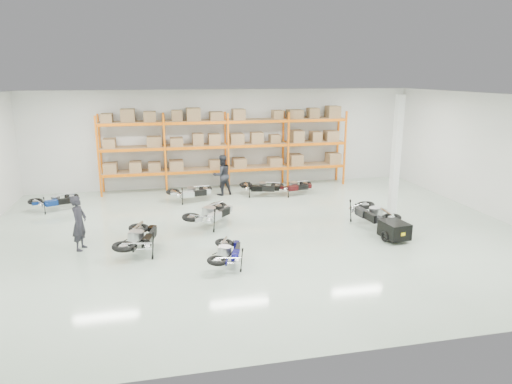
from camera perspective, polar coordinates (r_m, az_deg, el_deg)
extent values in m
plane|color=#ACC0AF|center=(15.36, 0.06, -5.18)|extent=(18.00, 18.00, 0.00)
plane|color=white|center=(14.47, 0.06, 11.84)|extent=(18.00, 18.00, 0.00)
plane|color=silver|center=(21.55, -3.90, 6.70)|extent=(18.00, 0.00, 18.00)
plane|color=silver|center=(8.29, 10.39, -6.43)|extent=(18.00, 0.00, 18.00)
plane|color=silver|center=(18.80, 28.03, 3.86)|extent=(0.00, 14.00, 14.00)
cube|color=orange|center=(20.58, -19.11, 4.14)|extent=(0.08, 0.08, 3.50)
cube|color=orange|center=(21.46, -18.84, 4.57)|extent=(0.08, 0.08, 3.50)
cube|color=orange|center=(20.42, -11.28, 4.59)|extent=(0.08, 0.08, 3.50)
cube|color=orange|center=(21.31, -11.33, 5.00)|extent=(0.08, 0.08, 3.50)
cube|color=orange|center=(20.65, -3.47, 4.95)|extent=(0.08, 0.08, 3.50)
cube|color=orange|center=(21.53, -3.83, 5.34)|extent=(0.08, 0.08, 3.50)
cube|color=orange|center=(21.24, 4.05, 5.21)|extent=(0.08, 0.08, 3.50)
cube|color=orange|center=(22.10, 3.40, 5.59)|extent=(0.08, 0.08, 3.50)
cube|color=orange|center=(22.18, 11.05, 5.38)|extent=(0.08, 0.08, 3.50)
cube|color=orange|center=(23.00, 10.17, 5.74)|extent=(0.08, 0.08, 3.50)
cube|color=orange|center=(20.61, -15.05, 2.05)|extent=(2.70, 0.08, 0.12)
cube|color=orange|center=(21.49, -14.95, 2.56)|extent=(2.70, 0.08, 0.12)
cube|color=#916F4A|center=(21.04, -15.01, 2.50)|extent=(2.68, 0.88, 0.02)
cube|color=#916F4A|center=(20.99, -15.06, 3.11)|extent=(2.40, 0.70, 0.44)
cube|color=orange|center=(20.65, -7.28, 2.46)|extent=(2.70, 0.08, 0.12)
cube|color=orange|center=(21.53, -7.49, 2.95)|extent=(2.70, 0.08, 0.12)
cube|color=#916F4A|center=(21.07, -7.39, 2.90)|extent=(2.68, 0.88, 0.02)
cube|color=#916F4A|center=(21.03, -7.41, 3.51)|extent=(2.40, 0.70, 0.44)
cube|color=orange|center=(21.06, 0.34, 2.81)|extent=(2.70, 0.08, 0.12)
cube|color=orange|center=(21.92, -0.17, 3.28)|extent=(2.70, 0.08, 0.12)
cube|color=#916F4A|center=(21.47, 0.08, 3.24)|extent=(2.68, 0.88, 0.02)
cube|color=#916F4A|center=(21.43, 0.08, 3.84)|extent=(2.40, 0.70, 0.44)
cube|color=orange|center=(21.82, 7.55, 3.10)|extent=(2.70, 0.08, 0.12)
cube|color=orange|center=(22.65, 6.79, 3.55)|extent=(2.70, 0.08, 0.12)
cube|color=#916F4A|center=(22.22, 7.17, 3.51)|extent=(2.68, 0.88, 0.02)
cube|color=#916F4A|center=(22.18, 7.19, 4.09)|extent=(2.40, 0.70, 0.44)
cube|color=orange|center=(20.41, -15.26, 5.07)|extent=(2.70, 0.08, 0.12)
cube|color=orange|center=(21.30, -15.14, 5.45)|extent=(2.70, 0.08, 0.12)
cube|color=#916F4A|center=(20.85, -15.21, 5.45)|extent=(2.68, 0.88, 0.02)
cube|color=#916F4A|center=(20.81, -15.25, 6.08)|extent=(2.40, 0.70, 0.44)
cube|color=orange|center=(20.45, -7.38, 5.47)|extent=(2.70, 0.08, 0.12)
cube|color=orange|center=(21.33, -7.59, 5.84)|extent=(2.70, 0.08, 0.12)
cube|color=#916F4A|center=(20.88, -7.49, 5.85)|extent=(2.68, 0.88, 0.02)
cube|color=#916F4A|center=(20.85, -7.51, 6.48)|extent=(2.40, 0.70, 0.44)
cube|color=orange|center=(20.86, 0.34, 5.77)|extent=(2.70, 0.08, 0.12)
cube|color=orange|center=(21.73, -0.17, 6.13)|extent=(2.70, 0.08, 0.12)
cube|color=#916F4A|center=(21.29, 0.08, 6.14)|extent=(2.68, 0.88, 0.02)
cube|color=#916F4A|center=(21.25, 0.08, 6.75)|extent=(2.40, 0.70, 0.44)
cube|color=orange|center=(21.63, 7.64, 5.96)|extent=(2.70, 0.08, 0.12)
cube|color=orange|center=(22.47, 6.87, 6.30)|extent=(2.70, 0.08, 0.12)
cube|color=#916F4A|center=(22.04, 7.26, 6.32)|extent=(2.68, 0.88, 0.02)
cube|color=#916F4A|center=(22.01, 7.28, 6.91)|extent=(2.40, 0.70, 0.44)
cube|color=orange|center=(20.27, -15.47, 8.13)|extent=(2.70, 0.08, 0.12)
cube|color=orange|center=(21.16, -15.34, 8.39)|extent=(2.70, 0.08, 0.12)
cube|color=#916F4A|center=(20.71, -15.42, 8.46)|extent=(2.68, 0.88, 0.02)
cube|color=#916F4A|center=(20.69, -15.46, 9.09)|extent=(2.40, 0.70, 0.44)
cube|color=orange|center=(20.30, -7.48, 8.54)|extent=(2.70, 0.08, 0.12)
cube|color=orange|center=(21.20, -7.69, 8.78)|extent=(2.70, 0.08, 0.12)
cube|color=#916F4A|center=(20.74, -7.59, 8.86)|extent=(2.68, 0.88, 0.02)
cube|color=#916F4A|center=(20.72, -7.61, 9.49)|extent=(2.40, 0.70, 0.44)
cube|color=orange|center=(20.72, 0.35, 8.78)|extent=(2.70, 0.08, 0.12)
cube|color=orange|center=(21.60, -0.17, 9.02)|extent=(2.70, 0.08, 0.12)
cube|color=#916F4A|center=(21.15, 0.08, 9.09)|extent=(2.68, 0.88, 0.02)
cube|color=#916F4A|center=(21.13, 0.08, 9.71)|extent=(2.40, 0.70, 0.44)
cube|color=orange|center=(21.50, 7.74, 8.86)|extent=(2.70, 0.08, 0.12)
cube|color=orange|center=(22.34, 6.96, 9.10)|extent=(2.70, 0.08, 0.12)
cube|color=#916F4A|center=(21.91, 7.35, 9.16)|extent=(2.68, 0.88, 0.02)
cube|color=#916F4A|center=(21.89, 7.37, 9.76)|extent=(2.40, 0.70, 0.44)
cube|color=white|center=(17.05, 17.08, 4.00)|extent=(0.25, 0.25, 4.50)
cube|color=black|center=(15.22, 16.91, -4.54)|extent=(0.80, 0.96, 0.51)
cube|color=yellow|center=(14.85, 17.74, -5.07)|extent=(0.15, 0.04, 0.10)
torus|color=black|center=(15.12, 15.68, -5.32)|extent=(0.07, 0.35, 0.35)
torus|color=black|center=(15.45, 18.02, -5.07)|extent=(0.07, 0.35, 0.35)
cylinder|color=black|center=(15.71, 15.87, -3.69)|extent=(0.14, 0.83, 0.04)
imported|color=black|center=(14.72, -21.23, -3.63)|extent=(0.55, 0.70, 1.68)
imported|color=black|center=(20.02, -4.27, 2.13)|extent=(1.03, 0.90, 1.78)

